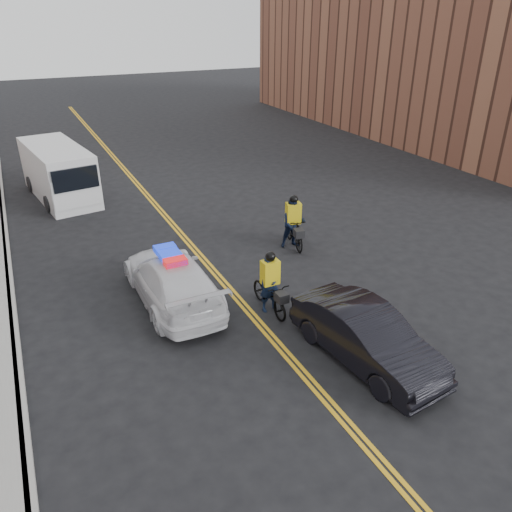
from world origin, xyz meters
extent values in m
plane|color=black|center=(0.00, 0.00, 0.00)|extent=(120.00, 120.00, 0.00)
cube|color=gold|center=(-0.08, 8.00, 0.01)|extent=(0.10, 60.00, 0.01)
cube|color=gold|center=(0.08, 8.00, 0.01)|extent=(0.10, 60.00, 0.01)
cube|color=#999690|center=(-6.00, 8.00, 0.07)|extent=(0.20, 60.00, 0.15)
cube|color=brown|center=(22.00, 18.00, 5.50)|extent=(12.00, 30.00, 11.00)
imported|color=white|center=(-1.73, 3.10, 0.71)|extent=(2.01, 4.89, 1.41)
cube|color=#0C26CC|center=(-1.73, 3.10, 1.49)|extent=(0.60, 1.30, 0.16)
imported|color=black|center=(1.58, -1.59, 0.69)|extent=(1.93, 4.34, 1.38)
cube|color=silver|center=(-3.50, 14.01, 1.16)|extent=(2.78, 5.67, 2.32)
cube|color=silver|center=(-3.16, 11.67, 0.96)|extent=(2.06, 1.08, 1.21)
cube|color=black|center=(-3.10, 11.27, 1.56)|extent=(1.81, 0.36, 0.91)
cylinder|color=black|center=(-4.21, 12.28, 0.35)|extent=(0.35, 0.73, 0.70)
cylinder|color=black|center=(-2.32, 12.56, 0.35)|extent=(0.35, 0.73, 0.70)
cylinder|color=black|center=(-4.68, 15.47, 0.35)|extent=(0.35, 0.73, 0.70)
cylinder|color=black|center=(-2.79, 15.74, 0.35)|extent=(0.35, 0.73, 0.70)
imported|color=black|center=(0.58, 1.44, 0.49)|extent=(0.68, 1.87, 0.98)
imported|color=black|center=(0.58, 1.44, 0.84)|extent=(0.62, 0.41, 1.67)
cube|color=gold|center=(0.58, 1.44, 1.21)|extent=(0.48, 0.33, 0.70)
sphere|color=black|center=(0.58, 1.44, 1.68)|extent=(0.28, 0.28, 0.28)
cube|color=black|center=(0.59, 0.79, 0.76)|extent=(0.31, 0.35, 0.26)
imported|color=black|center=(3.26, 4.82, 0.57)|extent=(0.94, 1.98, 1.15)
imported|color=black|center=(3.26, 4.82, 0.89)|extent=(0.99, 0.84, 1.78)
cube|color=gold|center=(3.26, 4.82, 1.28)|extent=(0.57, 0.45, 0.75)
sphere|color=black|center=(3.26, 4.82, 1.79)|extent=(0.30, 0.30, 0.30)
cube|color=black|center=(3.11, 4.15, 0.80)|extent=(0.39, 0.43, 0.28)
camera|label=1|loc=(-5.07, -9.21, 7.70)|focal=35.00mm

